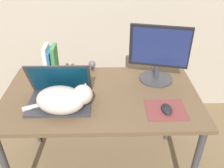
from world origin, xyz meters
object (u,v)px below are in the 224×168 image
cat (64,99)px  computer_mouse (167,109)px  laptop (60,95)px  book_row (51,61)px  webcam (92,64)px  external_monitor (159,54)px

cat → computer_mouse: bearing=-2.8°
laptop → book_row: 0.37m
cat → book_row: book_row is taller
webcam → laptop: bearing=-113.9°
external_monitor → webcam: external_monitor is taller
computer_mouse → book_row: size_ratio=0.44×
cat → computer_mouse: cat is taller
computer_mouse → external_monitor: bearing=89.8°
laptop → external_monitor: (0.65, 0.26, 0.15)m
laptop → cat: laptop is taller
computer_mouse → book_row: bearing=149.1°
laptop → computer_mouse: laptop is taller
external_monitor → computer_mouse: bearing=-90.2°
book_row → external_monitor: bearing=-6.4°
external_monitor → laptop: bearing=-158.2°
cat → external_monitor: external_monitor is taller
laptop → computer_mouse: 0.66m
computer_mouse → cat: bearing=177.2°
laptop → webcam: bearing=66.1°
book_row → webcam: book_row is taller
cat → webcam: (0.14, 0.49, -0.03)m
cat → external_monitor: bearing=29.1°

